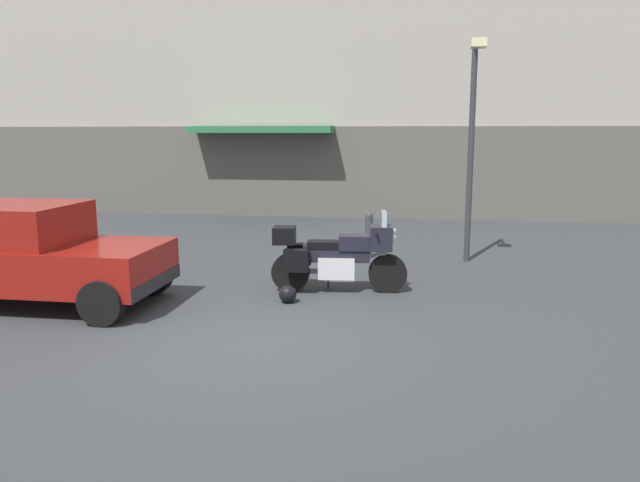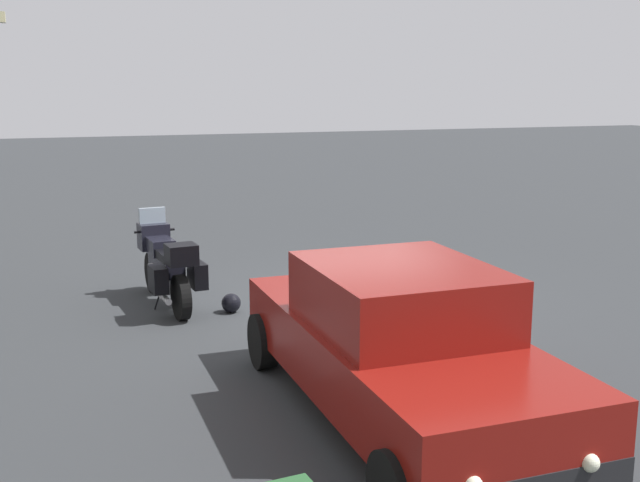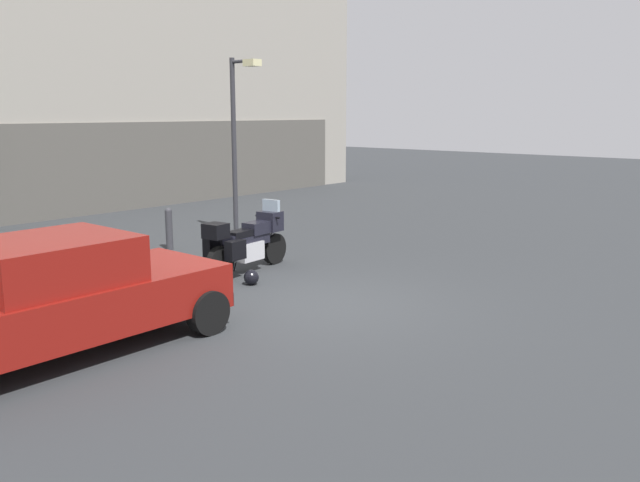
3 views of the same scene
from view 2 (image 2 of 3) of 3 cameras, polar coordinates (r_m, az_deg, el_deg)
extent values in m
plane|color=#2D3033|center=(11.75, 2.44, -4.55)|extent=(80.00, 80.00, 0.00)
cylinder|color=black|center=(12.54, -12.09, -2.25)|extent=(0.65, 0.20, 0.64)
cylinder|color=black|center=(11.02, -10.13, -4.08)|extent=(0.65, 0.20, 0.64)
cylinder|color=#B7B7BC|center=(12.43, -12.15, -0.34)|extent=(0.33, 0.10, 0.68)
cube|color=#B7B7BC|center=(11.71, -11.14, -2.68)|extent=(0.64, 0.46, 0.36)
cube|color=black|center=(11.66, -11.19, -1.53)|extent=(1.12, 0.39, 0.28)
cube|color=black|center=(11.90, -11.58, -0.39)|extent=(0.55, 0.39, 0.24)
cube|color=black|center=(11.44, -10.97, -1.05)|extent=(0.59, 0.35, 0.12)
cube|color=black|center=(12.30, -12.07, 0.35)|extent=(0.40, 0.47, 0.40)
cube|color=#8C9EAD|center=(12.28, -12.18, 1.75)|extent=(0.12, 0.41, 0.28)
sphere|color=#EAEACC|center=(12.47, -12.27, 0.49)|extent=(0.14, 0.14, 0.14)
cylinder|color=black|center=(12.20, -12.01, 0.74)|extent=(0.10, 0.62, 0.04)
cylinder|color=#B7B7BC|center=(11.13, -11.35, -4.06)|extent=(0.56, 0.14, 0.09)
cube|color=black|center=(11.00, -11.75, -2.76)|extent=(0.42, 0.24, 0.36)
cube|color=black|center=(11.13, -8.95, -2.48)|extent=(0.42, 0.24, 0.36)
cube|color=black|center=(10.77, -10.10, -0.97)|extent=(0.40, 0.43, 0.28)
cylinder|color=black|center=(11.60, -11.77, -4.22)|extent=(0.04, 0.13, 0.29)
sphere|color=black|center=(11.30, -6.51, -4.53)|extent=(0.28, 0.28, 0.28)
cube|color=maroon|center=(7.65, 5.64, -8.42)|extent=(4.50, 1.77, 0.64)
cube|color=maroon|center=(7.42, 5.89, -4.03)|extent=(1.90, 1.62, 0.60)
cube|color=#8C9EAD|center=(6.66, 9.24, -5.95)|extent=(0.06, 1.50, 0.51)
cube|color=#8C9EAD|center=(8.22, 3.19, -2.47)|extent=(0.06, 1.50, 0.48)
cube|color=black|center=(9.65, 0.02, -5.50)|extent=(0.12, 1.76, 0.20)
cylinder|color=black|center=(6.79, 19.01, -14.62)|extent=(0.64, 0.22, 0.64)
cylinder|color=black|center=(9.64, 5.56, -6.21)|extent=(0.64, 0.22, 0.64)
cylinder|color=black|center=(9.08, -4.16, -7.30)|extent=(0.64, 0.22, 0.64)
sphere|color=silver|center=(6.18, 19.15, -15.06)|extent=(0.14, 0.14, 0.14)
camera|label=1|loc=(17.13, 23.46, 8.55)|focal=34.89mm
camera|label=3|loc=(11.28, 58.07, 5.52)|focal=37.08mm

